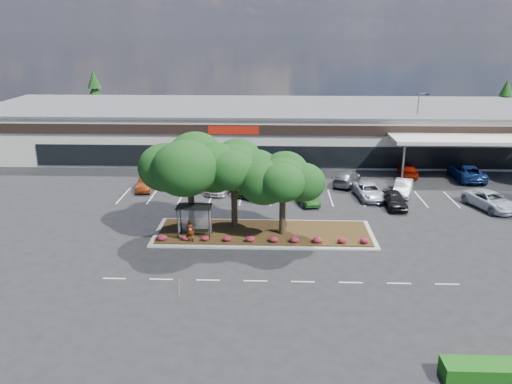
{
  "coord_description": "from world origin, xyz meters",
  "views": [
    {
      "loc": [
        -1.29,
        -34.02,
        16.2
      ],
      "look_at": [
        -2.76,
        7.29,
        2.6
      ],
      "focal_mm": 35.0,
      "sensor_mm": 36.0,
      "label": 1
    }
  ],
  "objects_px": {
    "light_pole": "(416,132)",
    "survey_stake": "(179,285)",
    "car_0": "(147,183)",
    "car_1": "(222,183)"
  },
  "relations": [
    {
      "from": "car_0",
      "to": "car_1",
      "type": "bearing_deg",
      "value": -3.31
    },
    {
      "from": "light_pole",
      "to": "car_0",
      "type": "xyz_separation_m",
      "value": [
        -31.1,
        -12.22,
        -3.15
      ]
    },
    {
      "from": "car_0",
      "to": "car_1",
      "type": "distance_m",
      "value": 7.93
    },
    {
      "from": "car_1",
      "to": "light_pole",
      "type": "bearing_deg",
      "value": 39.23
    },
    {
      "from": "light_pole",
      "to": "survey_stake",
      "type": "distance_m",
      "value": 41.56
    },
    {
      "from": "car_0",
      "to": "car_1",
      "type": "relative_size",
      "value": 0.78
    },
    {
      "from": "light_pole",
      "to": "car_1",
      "type": "height_order",
      "value": "light_pole"
    },
    {
      "from": "survey_stake",
      "to": "car_1",
      "type": "bearing_deg",
      "value": 88.75
    },
    {
      "from": "survey_stake",
      "to": "car_1",
      "type": "height_order",
      "value": "car_1"
    },
    {
      "from": "light_pole",
      "to": "car_1",
      "type": "bearing_deg",
      "value": -151.97
    }
  ]
}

